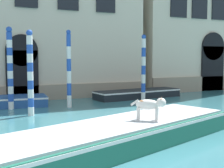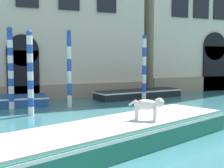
{
  "view_description": "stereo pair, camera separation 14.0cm",
  "coord_description": "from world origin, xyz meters",
  "px_view_note": "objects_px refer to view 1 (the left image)",
  "views": [
    {
      "loc": [
        -0.85,
        -0.63,
        2.37
      ],
      "look_at": [
        4.7,
        11.48,
        1.2
      ],
      "focal_mm": 50.0,
      "sensor_mm": 36.0,
      "label": 1
    },
    {
      "loc": [
        -0.72,
        -0.69,
        2.37
      ],
      "look_at": [
        4.7,
        11.48,
        1.2
      ],
      "focal_mm": 50.0,
      "sensor_mm": 36.0,
      "label": 2
    }
  ],
  "objects_px": {
    "dog_on_deck": "(150,105)",
    "boat_moored_far": "(138,94)",
    "mooring_pole_4": "(69,69)",
    "mooring_pole_3": "(30,73)",
    "mooring_pole_0": "(10,68)",
    "boat_foreground": "(120,134)",
    "mooring_pole_2": "(143,68)"
  },
  "relations": [
    {
      "from": "boat_moored_far",
      "to": "mooring_pole_3",
      "type": "bearing_deg",
      "value": -161.71
    },
    {
      "from": "boat_foreground",
      "to": "mooring_pole_0",
      "type": "relative_size",
      "value": 2.14
    },
    {
      "from": "mooring_pole_2",
      "to": "mooring_pole_4",
      "type": "height_order",
      "value": "mooring_pole_4"
    },
    {
      "from": "dog_on_deck",
      "to": "mooring_pole_4",
      "type": "bearing_deg",
      "value": 128.3
    },
    {
      "from": "boat_moored_far",
      "to": "mooring_pole_3",
      "type": "relative_size",
      "value": 1.55
    },
    {
      "from": "dog_on_deck",
      "to": "mooring_pole_3",
      "type": "relative_size",
      "value": 0.24
    },
    {
      "from": "dog_on_deck",
      "to": "boat_moored_far",
      "type": "xyz_separation_m",
      "value": [
        4.35,
        8.42,
        -0.81
      ]
    },
    {
      "from": "dog_on_deck",
      "to": "mooring_pole_4",
      "type": "distance_m",
      "value": 6.85
    },
    {
      "from": "boat_foreground",
      "to": "mooring_pole_4",
      "type": "xyz_separation_m",
      "value": [
        0.64,
        6.71,
        1.48
      ]
    },
    {
      "from": "boat_foreground",
      "to": "mooring_pole_3",
      "type": "distance_m",
      "value": 5.73
    },
    {
      "from": "mooring_pole_0",
      "to": "mooring_pole_4",
      "type": "distance_m",
      "value": 2.63
    },
    {
      "from": "mooring_pole_0",
      "to": "mooring_pole_4",
      "type": "bearing_deg",
      "value": -14.49
    },
    {
      "from": "mooring_pole_0",
      "to": "mooring_pole_4",
      "type": "height_order",
      "value": "mooring_pole_0"
    },
    {
      "from": "mooring_pole_3",
      "to": "dog_on_deck",
      "type": "bearing_deg",
      "value": -67.81
    },
    {
      "from": "boat_moored_far",
      "to": "mooring_pole_2",
      "type": "distance_m",
      "value": 1.98
    },
    {
      "from": "boat_moored_far",
      "to": "mooring_pole_4",
      "type": "xyz_separation_m",
      "value": [
        -4.58,
        -1.62,
        1.57
      ]
    },
    {
      "from": "boat_moored_far",
      "to": "mooring_pole_0",
      "type": "bearing_deg",
      "value": -178.13
    },
    {
      "from": "dog_on_deck",
      "to": "boat_moored_far",
      "type": "bearing_deg",
      "value": 99.03
    },
    {
      "from": "boat_foreground",
      "to": "dog_on_deck",
      "type": "height_order",
      "value": "dog_on_deck"
    },
    {
      "from": "mooring_pole_3",
      "to": "mooring_pole_4",
      "type": "relative_size",
      "value": 0.95
    },
    {
      "from": "dog_on_deck",
      "to": "mooring_pole_0",
      "type": "xyz_separation_m",
      "value": [
        -2.78,
        7.46,
        0.81
      ]
    },
    {
      "from": "dog_on_deck",
      "to": "mooring_pole_0",
      "type": "distance_m",
      "value": 8.0
    },
    {
      "from": "dog_on_deck",
      "to": "mooring_pole_4",
      "type": "height_order",
      "value": "mooring_pole_4"
    },
    {
      "from": "mooring_pole_2",
      "to": "mooring_pole_3",
      "type": "bearing_deg",
      "value": -164.3
    },
    {
      "from": "boat_foreground",
      "to": "mooring_pole_3",
      "type": "xyz_separation_m",
      "value": [
        -1.36,
        5.38,
        1.4
      ]
    },
    {
      "from": "boat_moored_far",
      "to": "mooring_pole_4",
      "type": "relative_size",
      "value": 1.48
    },
    {
      "from": "dog_on_deck",
      "to": "boat_moored_far",
      "type": "relative_size",
      "value": 0.15
    },
    {
      "from": "boat_moored_far",
      "to": "mooring_pole_4",
      "type": "height_order",
      "value": "mooring_pole_4"
    },
    {
      "from": "mooring_pole_2",
      "to": "mooring_pole_3",
      "type": "relative_size",
      "value": 1.03
    },
    {
      "from": "boat_moored_far",
      "to": "mooring_pole_2",
      "type": "xyz_separation_m",
      "value": [
        -0.33,
        -1.19,
        1.54
      ]
    },
    {
      "from": "boat_foreground",
      "to": "mooring_pole_3",
      "type": "height_order",
      "value": "mooring_pole_3"
    },
    {
      "from": "boat_foreground",
      "to": "mooring_pole_0",
      "type": "xyz_separation_m",
      "value": [
        -1.9,
        7.37,
        1.53
      ]
    }
  ]
}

